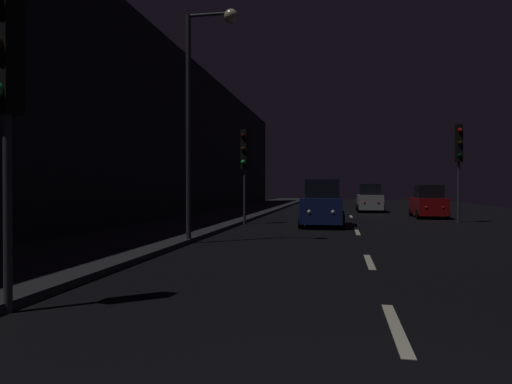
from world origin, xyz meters
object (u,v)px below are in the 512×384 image
(traffic_light_near_left, at_px, (6,72))
(car_parked_right_far, at_px, (428,203))
(streetlamp_overhead, at_px, (202,90))
(car_distant_taillights, at_px, (370,199))
(traffic_light_far_left, at_px, (244,156))
(car_approaching_headlights, at_px, (323,205))
(traffic_light_far_right, at_px, (459,151))

(traffic_light_near_left, relative_size, car_parked_right_far, 1.23)
(streetlamp_overhead, relative_size, car_distant_taillights, 1.82)
(streetlamp_overhead, height_order, car_parked_right_far, streetlamp_overhead)
(traffic_light_far_left, bearing_deg, car_approaching_headlights, 93.36)
(traffic_light_far_left, relative_size, car_approaching_headlights, 1.08)
(car_parked_right_far, bearing_deg, traffic_light_far_left, 123.87)
(traffic_light_far_right, bearing_deg, traffic_light_near_left, -33.42)
(traffic_light_far_right, distance_m, streetlamp_overhead, 14.80)
(car_approaching_headlights, bearing_deg, traffic_light_far_left, -95.91)
(traffic_light_far_right, height_order, car_parked_right_far, traffic_light_far_right)
(car_approaching_headlights, bearing_deg, car_parked_right_far, 139.43)
(streetlamp_overhead, bearing_deg, traffic_light_far_right, 45.99)
(traffic_light_far_left, xyz_separation_m, traffic_light_near_left, (-0.10, -15.88, 0.10))
(streetlamp_overhead, bearing_deg, car_distant_taillights, 72.37)
(car_approaching_headlights, distance_m, car_distant_taillights, 13.40)
(traffic_light_far_left, height_order, car_distant_taillights, traffic_light_far_left)
(car_approaching_headlights, bearing_deg, car_distant_taillights, 167.29)
(traffic_light_near_left, height_order, car_approaching_headlights, traffic_light_near_left)
(traffic_light_far_right, relative_size, streetlamp_overhead, 0.68)
(car_approaching_headlights, bearing_deg, traffic_light_far_right, 116.07)
(car_approaching_headlights, distance_m, car_parked_right_far, 9.09)
(traffic_light_near_left, distance_m, car_parked_right_far, 24.58)
(traffic_light_far_right, xyz_separation_m, streetlamp_overhead, (-10.25, -10.61, 1.23))
(car_distant_taillights, bearing_deg, car_parked_right_far, -154.32)
(streetlamp_overhead, bearing_deg, car_approaching_headlights, 64.23)
(traffic_light_near_left, relative_size, car_distant_taillights, 1.16)
(traffic_light_far_left, xyz_separation_m, traffic_light_far_right, (10.51, 2.89, 0.32))
(car_approaching_headlights, bearing_deg, streetlamp_overhead, -25.77)
(traffic_light_near_left, height_order, streetlamp_overhead, streetlamp_overhead)
(car_approaching_headlights, height_order, car_parked_right_far, car_approaching_headlights)
(traffic_light_far_right, height_order, car_approaching_headlights, traffic_light_far_right)
(traffic_light_near_left, relative_size, streetlamp_overhead, 0.64)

